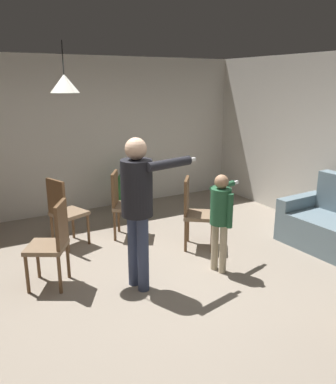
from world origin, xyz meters
TOP-DOWN VIEW (x-y plane):
  - ground at (0.00, 0.00)m, footprint 7.68×7.68m
  - wall_back at (0.00, 3.20)m, footprint 6.40×0.10m
  - person_adult at (-0.21, 0.12)m, footprint 0.88×0.49m
  - person_child at (0.82, 0.01)m, footprint 0.58×0.46m
  - dining_chair_by_counter at (0.94, 0.77)m, footprint 0.59×0.59m
  - dining_chair_near_wall at (0.22, 1.61)m, footprint 0.58×0.58m
  - dining_chair_centre_back at (-0.64, 1.66)m, footprint 0.54×0.54m
  - dining_chair_spare at (-1.05, 0.62)m, footprint 0.57×0.57m
  - potted_plant_corner at (0.73, 2.61)m, footprint 0.50×0.50m
  - ceiling_light_pendant at (-0.72, 0.89)m, footprint 0.32×0.32m

SIDE VIEW (x-z plane):
  - ground at x=0.00m, z-range 0.00..0.00m
  - potted_plant_corner at x=0.73m, z-range 0.04..0.81m
  - dining_chair_by_counter at x=0.94m, z-range 0.05..1.05m
  - dining_chair_near_wall at x=0.22m, z-range 0.05..1.05m
  - dining_chair_centre_back at x=-0.64m, z-range 0.05..1.05m
  - dining_chair_spare at x=-1.05m, z-range 0.05..1.05m
  - person_child at x=0.82m, z-range 0.15..1.38m
  - person_adult at x=-0.21m, z-range 0.21..1.92m
  - wall_back at x=0.00m, z-range 0.00..2.70m
  - ceiling_light_pendant at x=-0.72m, z-range 1.98..2.53m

